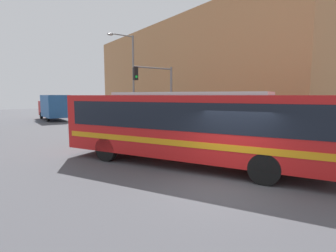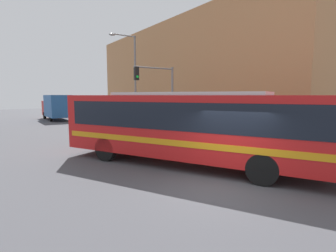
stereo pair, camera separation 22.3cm
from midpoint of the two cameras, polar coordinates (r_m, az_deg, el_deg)
The scene contains 10 objects.
ground_plane at distance 9.07m, azimuth 12.37°, elevation -13.06°, with size 120.00×120.00×0.00m, color #47474C.
sidewalk at distance 28.67m, azimuth -9.16°, elevation 0.68°, with size 2.69×70.00×0.14m.
building_facade at distance 26.25m, azimuth 4.65°, elevation 10.57°, with size 6.00×27.12×9.63m.
city_bus at distance 11.28m, azimuth 4.97°, elevation 0.64°, with size 7.63×11.74×3.18m.
delivery_truck at distance 35.13m, azimuth -22.92°, elevation 3.95°, with size 2.38×6.94×3.06m.
fire_hydrant at distance 14.92m, azimuth 16.11°, elevation -3.50°, with size 0.21×0.28×0.67m.
traffic_light_pole at distance 19.13m, azimuth -1.56°, elevation 8.30°, with size 3.28×0.35×4.98m.
parking_meter at distance 19.80m, azimuth 0.90°, elevation 0.75°, with size 0.14×0.14×1.25m.
street_lamp at distance 25.02m, azimuth -7.50°, elevation 11.20°, with size 2.61×0.28×8.36m.
pedestrian_near_corner at distance 20.32m, azimuth 4.50°, elevation 0.93°, with size 0.34×0.34×1.70m.
Camera 2 is at (-6.17, -5.88, 3.05)m, focal length 28.00 mm.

